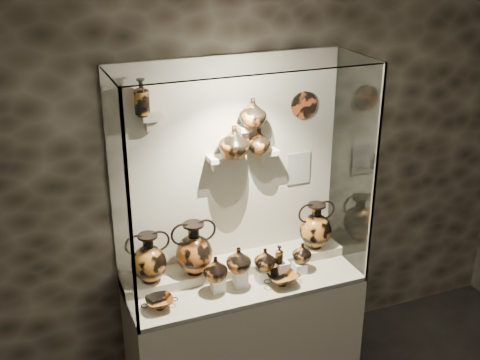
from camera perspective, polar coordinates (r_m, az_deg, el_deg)
name	(u,v)px	position (r m, az deg, el deg)	size (l,w,h in m)	color
wall_back	(227,166)	(4.32, -1.21, 1.32)	(5.00, 0.02, 3.20)	black
plinth	(244,329)	(4.64, 0.37, -13.99)	(1.70, 0.60, 0.80)	beige
front_tier	(244,282)	(4.41, 0.38, -9.66)	(1.68, 0.58, 0.03)	#BFB394
rear_tier	(235,266)	(4.53, -0.47, -8.18)	(1.70, 0.25, 0.10)	#BFB394
back_panel	(228,166)	(4.31, -1.18, 1.30)	(1.70, 0.03, 1.60)	beige
glass_front	(262,199)	(3.79, 2.11, -1.82)	(1.70, 0.01, 1.60)	white
glass_left	(119,202)	(3.83, -11.40, -2.04)	(0.01, 0.60, 1.60)	white
glass_right	(353,165)	(4.41, 10.63, 1.40)	(0.01, 0.60, 1.60)	white
glass_top	(245,64)	(3.80, 0.44, 10.92)	(1.70, 0.60, 0.01)	white
frame_post_left	(130,221)	(3.57, -10.38, -3.84)	(0.02, 0.02, 1.60)	gray
frame_post_right	(375,180)	(4.18, 12.65, 0.04)	(0.02, 0.02, 1.60)	gray
pedestal_a	(218,284)	(4.26, -2.13, -9.84)	(0.09, 0.09, 0.10)	white
pedestal_b	(240,277)	(4.31, 0.02, -9.22)	(0.09, 0.09, 0.13)	white
pedestal_c	(262,275)	(4.38, 2.11, -9.00)	(0.09, 0.09, 0.09)	white
pedestal_d	(282,269)	(4.43, 4.02, -8.41)	(0.09, 0.09, 0.12)	white
pedestal_e	(299,268)	(4.49, 5.64, -8.26)	(0.09, 0.09, 0.08)	white
bracket_ul	(152,117)	(3.95, -8.37, 5.92)	(0.14, 0.12, 0.04)	beige
bracket_ca	(218,159)	(4.18, -2.11, 2.04)	(0.14, 0.12, 0.04)	beige
bracket_cb	(245,128)	(4.18, 0.44, 4.97)	(0.10, 0.12, 0.04)	beige
bracket_cc	(268,152)	(4.31, 2.64, 2.71)	(0.14, 0.12, 0.04)	beige
amphora_left	(149,258)	(4.22, -8.64, -7.30)	(0.29, 0.29, 0.36)	#A76220
amphora_mid	(194,248)	(4.27, -4.39, -6.43)	(0.32, 0.32, 0.39)	#B35A1F
amphora_right	(316,225)	(4.64, 7.18, -4.29)	(0.29, 0.29, 0.37)	#A76220
jug_a	(215,268)	(4.17, -2.34, -8.38)	(0.17, 0.17, 0.18)	#A76220
jug_b	(239,260)	(4.21, -0.14, -7.55)	(0.18, 0.18, 0.18)	#B35A1F
jug_c	(265,259)	(4.32, 2.37, -7.48)	(0.16, 0.16, 0.16)	#A76220
jug_e	(302,252)	(4.46, 5.88, -6.85)	(0.14, 0.14, 0.15)	#A76220
lekythos_small	(279,254)	(4.33, 3.72, -6.98)	(0.07, 0.07, 0.16)	#B35A1F
kylix_left	(160,302)	(4.12, -7.64, -11.41)	(0.24, 0.20, 0.10)	#B35A1F
kylix_right	(282,278)	(4.33, 4.01, -9.26)	(0.27, 0.23, 0.11)	#A76220
lekythos_tall	(141,96)	(3.88, -9.33, 7.90)	(0.11, 0.11, 0.27)	#A76220
ovoid_vase_a	(234,142)	(4.12, -0.57, 3.66)	(0.22, 0.22, 0.22)	#B35A1F
ovoid_vase_b	(253,113)	(4.12, 1.21, 6.41)	(0.19, 0.19, 0.20)	#B35A1F
ovoid_vase_c	(259,141)	(4.22, 1.79, 3.75)	(0.17, 0.17, 0.17)	#B35A1F
wall_plate	(304,105)	(4.39, 6.07, 7.08)	(0.20, 0.20, 0.02)	#AD4922
info_placard	(299,168)	(4.54, 5.57, 1.12)	(0.19, 0.01, 0.25)	beige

